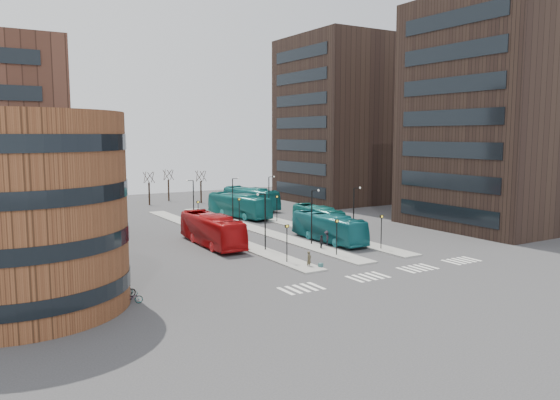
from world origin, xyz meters
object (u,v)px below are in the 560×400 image
teal_bus_a (328,228)px  commuter_a (245,241)px  teal_bus_b (239,205)px  teal_bus_c (318,217)px  commuter_b (322,242)px  bicycle_far (122,291)px  suitcase (321,266)px  bicycle_mid (125,292)px  bicycle_near (131,298)px  traveller (309,259)px  red_bus (212,230)px  teal_bus_d (251,198)px  commuter_c (327,238)px

teal_bus_a → commuter_a: size_ratio=6.27×
teal_bus_a → teal_bus_b: bearing=91.4°
teal_bus_c → commuter_b: teal_bus_c is taller
bicycle_far → commuter_b: bearing=-68.5°
suitcase → bicycle_mid: size_ratio=0.28×
commuter_a → commuter_b: size_ratio=1.18×
teal_bus_c → bicycle_near: 36.61m
suitcase → commuter_b: size_ratio=0.31×
teal_bus_a → bicycle_near: 28.91m
traveller → commuter_a: 10.34m
suitcase → red_bus: bearing=88.4°
bicycle_far → teal_bus_c: bearing=-53.5°
red_bus → commuter_a: 4.59m
red_bus → commuter_b: red_bus is taller
teal_bus_d → bicycle_far: bearing=-135.6°
commuter_b → bicycle_far: 23.94m
commuter_a → commuter_c: size_ratio=1.13×
teal_bus_c → teal_bus_b: bearing=114.7°
suitcase → teal_bus_d: 41.99m
suitcase → teal_bus_a: size_ratio=0.04×
suitcase → red_bus: (-4.30, 15.06, 1.53)m
teal_bus_b → suitcase: bearing=-112.3°
bicycle_mid → bicycle_far: size_ratio=1.10×
teal_bus_a → traveller: size_ratio=7.58×
commuter_b → bicycle_far: commuter_b is taller
red_bus → bicycle_far: (-13.93, -14.33, -1.35)m
teal_bus_c → suitcase: bearing=-117.8°
red_bus → traveller: size_ratio=8.20×
teal_bus_c → bicycle_mid: bearing=-142.8°
teal_bus_c → teal_bus_d: teal_bus_d is taller
commuter_b → teal_bus_a: bearing=-33.5°
teal_bus_d → bicycle_near: (-32.03, -41.20, -1.35)m
commuter_a → bicycle_near: commuter_a is taller
commuter_b → bicycle_far: (-23.16, -6.05, -0.37)m
teal_bus_a → commuter_c: teal_bus_a is taller
teal_bus_a → commuter_a: 10.55m
red_bus → bicycle_near: red_bus is taller
teal_bus_b → traveller: teal_bus_b is taller
teal_bus_b → teal_bus_d: teal_bus_d is taller
commuter_c → bicycle_far: 26.12m
teal_bus_a → bicycle_far: bearing=-160.0°
teal_bus_b → commuter_c: size_ratio=7.69×
commuter_c → traveller: bearing=-17.7°
red_bus → commuter_c: (11.06, -6.72, -0.94)m
teal_bus_d → commuter_c: (-7.05, -31.30, -0.97)m
bicycle_far → commuter_c: bearing=-66.2°
bicycle_near → teal_bus_d: bearing=-27.9°
teal_bus_d → traveller: bearing=-116.7°
teal_bus_b → bicycle_far: size_ratio=8.01×
suitcase → traveller: size_ratio=0.32×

